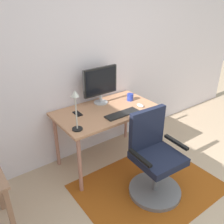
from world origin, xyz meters
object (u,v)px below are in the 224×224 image
monitor (100,83)px  desk_lamp (76,106)px  desk (107,116)px  office_chair (154,163)px  coffee_cup (130,97)px  keyboard (122,114)px  cell_phone (78,114)px  computer_mouse (140,105)px

monitor → desk_lamp: size_ratio=1.09×
desk → office_chair: size_ratio=1.30×
monitor → coffee_cup: (0.36, -0.16, -0.23)m
coffee_cup → office_chair: office_chair is taller
desk → coffee_cup: 0.44m
coffee_cup → office_chair: 0.97m
keyboard → cell_phone: keyboard is taller
computer_mouse → coffee_cup: 0.23m
desk → coffee_cup: bearing=7.0°
cell_phone → desk_lamp: bearing=-119.5°
keyboard → coffee_cup: (0.34, 0.26, 0.04)m
cell_phone → coffee_cup: bearing=-4.5°
cell_phone → keyboard: bearing=-38.0°
desk → computer_mouse: 0.44m
monitor → cell_phone: monitor is taller
coffee_cup → computer_mouse: bearing=-96.7°
keyboard → computer_mouse: (0.32, 0.04, 0.01)m
desk → cell_phone: (-0.34, 0.11, 0.08)m
computer_mouse → cell_phone: (-0.73, 0.28, -0.01)m
keyboard → cell_phone: size_ratio=3.07×
desk → desk_lamp: bearing=-158.2°
cell_phone → desk_lamp: 0.45m
desk → office_chair: bearing=-83.4°
cell_phone → desk_lamp: desk_lamp is taller
desk → cell_phone: 0.36m
desk → cell_phone: cell_phone is taller
computer_mouse → office_chair: 0.76m
cell_phone → desk_lamp: size_ratio=0.32×
monitor → desk: bearing=-106.0°
desk_lamp → cell_phone: bearing=60.6°
desk → desk_lamp: 0.66m
computer_mouse → office_chair: office_chair is taller
monitor → keyboard: bearing=-88.0°
office_chair → monitor: bearing=94.8°
cell_phone → monitor: bearing=14.4°
keyboard → computer_mouse: computer_mouse is taller
keyboard → office_chair: office_chair is taller
keyboard → computer_mouse: size_ratio=4.13×
desk → monitor: monitor is taller
computer_mouse → coffee_cup: bearing=83.3°
coffee_cup → office_chair: size_ratio=0.10×
keyboard → office_chair: 0.66m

